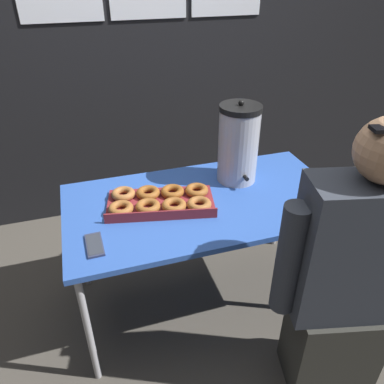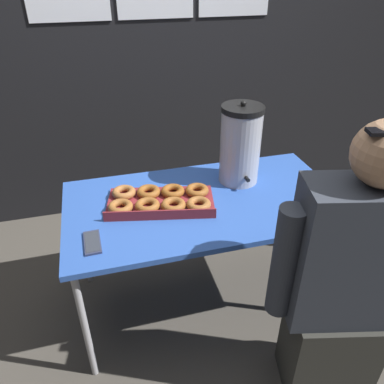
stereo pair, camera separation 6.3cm
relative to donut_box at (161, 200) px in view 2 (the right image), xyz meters
name	(u,v)px [view 2 (the right image)]	position (x,y,z in m)	size (l,w,h in m)	color
ground_plane	(203,297)	(0.22, -0.02, -0.73)	(12.00, 12.00, 0.00)	#4C473F
back_wall	(155,14)	(0.22, 1.17, 0.70)	(6.00, 0.11, 2.85)	black
folding_table	(204,207)	(0.22, -0.02, -0.07)	(1.39, 0.74, 0.70)	#2D56B2
donut_box	(161,200)	(0.00, 0.00, 0.00)	(0.57, 0.38, 0.05)	maroon
coffee_urn	(240,145)	(0.46, 0.13, 0.19)	(0.22, 0.25, 0.45)	#B7B7BC
cell_phone	(92,242)	(-0.34, -0.22, -0.02)	(0.07, 0.16, 0.01)	#2D334C
person_seated	(347,285)	(0.63, -0.66, -0.10)	(0.63, 0.34, 1.32)	#33332D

